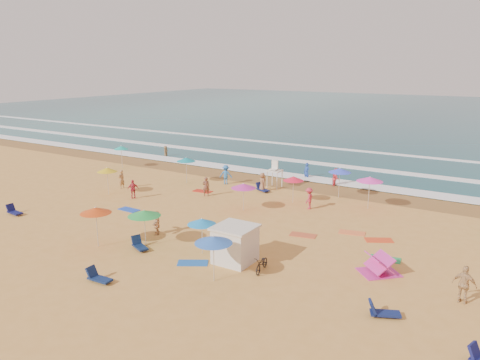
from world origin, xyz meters
The scene contains 13 objects.
ground centered at (0.00, 0.00, 0.00)m, with size 220.00×220.00×0.00m, color gold.
ocean centered at (0.00, 84.00, 0.00)m, with size 220.00×140.00×0.18m, color #0C4756.
wet_sand centered at (0.00, 12.50, 0.01)m, with size 220.00×220.00×0.00m, color olive.
surf_foam centered at (0.00, 21.32, 0.10)m, with size 200.00×18.70×0.05m.
cabana centered at (6.76, -5.33, 1.00)m, with size 2.00×2.00×2.00m, color silver.
cabana_roof centered at (6.76, -5.33, 2.06)m, with size 2.20×2.20×0.12m, color silver.
bicycle centered at (8.66, -5.63, 0.43)m, with size 0.58×1.65×0.87m, color black.
lifeguard_stand centered at (0.92, 10.49, 1.05)m, with size 1.20×1.20×2.10m, color white, non-canonical shape.
beach_umbrellas centered at (3.37, -0.41, 2.19)m, with size 53.78×29.97×0.75m.
loungers centered at (6.69, -5.35, 0.17)m, with size 44.69×23.34×0.34m.
towels centered at (2.71, -3.84, 0.01)m, with size 36.95×22.49×0.03m.
popup_tents centered at (16.71, 2.21, 0.60)m, with size 7.56×11.48×1.20m.
beachgoers centered at (0.12, 5.26, 0.79)m, with size 40.91×27.96×2.10m.
Camera 1 is at (19.96, -26.01, 10.83)m, focal length 35.00 mm.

